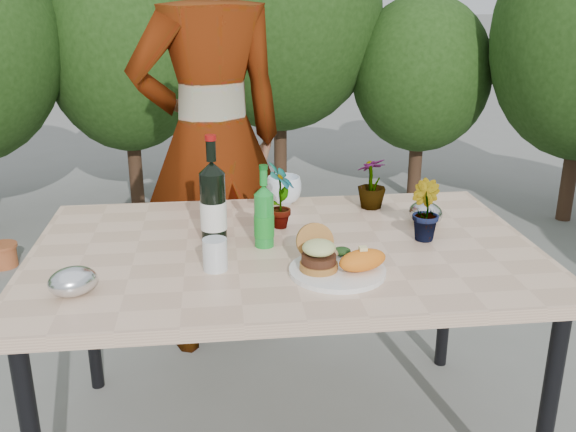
{
  "coord_description": "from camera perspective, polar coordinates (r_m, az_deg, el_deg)",
  "views": [
    {
      "loc": [
        -0.21,
        -1.88,
        1.52
      ],
      "look_at": [
        0.0,
        -0.08,
        0.88
      ],
      "focal_mm": 40.0,
      "sensor_mm": 36.0,
      "label": 1
    }
  ],
  "objects": [
    {
      "name": "plastic_cup",
      "position": [
        1.87,
        -6.5,
        -3.42
      ],
      "size": [
        0.07,
        0.07,
        0.09
      ],
      "primitive_type": "cylinder",
      "color": "silver",
      "rests_on": "patio_table"
    },
    {
      "name": "foil_packet_right",
      "position": [
        2.28,
        12.13,
        0.28
      ],
      "size": [
        0.14,
        0.16,
        0.08
      ],
      "primitive_type": "ellipsoid",
      "rotation": [
        0.0,
        0.0,
        1.89
      ],
      "color": "#AFB2B6",
      "rests_on": "patio_table"
    },
    {
      "name": "wine_bottle",
      "position": [
        2.05,
        -6.67,
        1.07
      ],
      "size": [
        0.08,
        0.08,
        0.35
      ],
      "rotation": [
        0.0,
        0.0,
        -0.39
      ],
      "color": "black",
      "rests_on": "patio_table"
    },
    {
      "name": "terracotta_pot",
      "position": [
        4.07,
        -23.99,
        -3.19
      ],
      "size": [
        0.17,
        0.17,
        0.14
      ],
      "color": "#B1562D",
      "rests_on": "ground"
    },
    {
      "name": "blue_bowl",
      "position": [
        2.44,
        -0.38,
        2.32
      ],
      "size": [
        0.17,
        0.17,
        0.11
      ],
      "primitive_type": "imported",
      "rotation": [
        0.0,
        0.0,
        -0.28
      ],
      "color": "silver",
      "rests_on": "patio_table"
    },
    {
      "name": "grilled_veg",
      "position": [
        1.94,
        4.41,
        -3.19
      ],
      "size": [
        0.08,
        0.05,
        0.03
      ],
      "color": "olive",
      "rests_on": "dinner_plate"
    },
    {
      "name": "dinner_plate",
      "position": [
        1.86,
        4.41,
        -4.88
      ],
      "size": [
        0.28,
        0.28,
        0.01
      ],
      "primitive_type": "cylinder",
      "color": "white",
      "rests_on": "patio_table"
    },
    {
      "name": "patio_table",
      "position": [
        2.07,
        -0.26,
        -4.16
      ],
      "size": [
        1.6,
        1.0,
        0.75
      ],
      "color": "#DAB191",
      "rests_on": "ground"
    },
    {
      "name": "seedling_right",
      "position": [
        2.4,
        7.46,
        2.93
      ],
      "size": [
        0.14,
        0.14,
        0.19
      ],
      "primitive_type": "imported",
      "rotation": [
        0.0,
        0.0,
        3.5
      ],
      "color": "#1F581E",
      "rests_on": "patio_table"
    },
    {
      "name": "foil_packet_left",
      "position": [
        1.81,
        -18.59,
        -5.53
      ],
      "size": [
        0.17,
        0.16,
        0.08
      ],
      "primitive_type": "ellipsoid",
      "rotation": [
        0.0,
        0.0,
        0.52
      ],
      "color": "silver",
      "rests_on": "patio_table"
    },
    {
      "name": "seedling_left",
      "position": [
        2.16,
        -0.69,
        1.82
      ],
      "size": [
        0.12,
        0.14,
        0.23
      ],
      "primitive_type": "imported",
      "rotation": [
        0.0,
        0.0,
        1.16
      ],
      "color": "#226021",
      "rests_on": "patio_table"
    },
    {
      "name": "seedling_mid",
      "position": [
        2.12,
        12.01,
        0.49
      ],
      "size": [
        0.11,
        0.13,
        0.2
      ],
      "primitive_type": "imported",
      "rotation": [
        0.0,
        0.0,
        1.81
      ],
      "color": "#2D5B1F",
      "rests_on": "patio_table"
    },
    {
      "name": "shrub_hedge",
      "position": [
        3.51,
        0.0,
        13.91
      ],
      "size": [
        6.97,
        5.22,
        2.26
      ],
      "color": "#382316",
      "rests_on": "ground"
    },
    {
      "name": "sweet_potato",
      "position": [
        1.84,
        6.64,
        -3.92
      ],
      "size": [
        0.17,
        0.12,
        0.06
      ],
      "primitive_type": "ellipsoid",
      "rotation": [
        0.0,
        0.0,
        0.35
      ],
      "color": "orange",
      "rests_on": "dinner_plate"
    },
    {
      "name": "burger_stack",
      "position": [
        1.85,
        2.67,
        -3.23
      ],
      "size": [
        0.11,
        0.16,
        0.11
      ],
      "color": "#B7722D",
      "rests_on": "dinner_plate"
    },
    {
      "name": "person",
      "position": [
        2.71,
        -6.78,
        6.65
      ],
      "size": [
        0.79,
        0.65,
        1.85
      ],
      "primitive_type": "imported",
      "rotation": [
        0.0,
        0.0,
        3.49
      ],
      "color": "#8D5D46",
      "rests_on": "ground"
    },
    {
      "name": "sparkling_water",
      "position": [
        2.02,
        -2.15,
        -0.09
      ],
      "size": [
        0.06,
        0.06,
        0.27
      ],
      "rotation": [
        0.0,
        0.0,
        0.41
      ],
      "color": "#18892B",
      "rests_on": "patio_table"
    }
  ]
}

